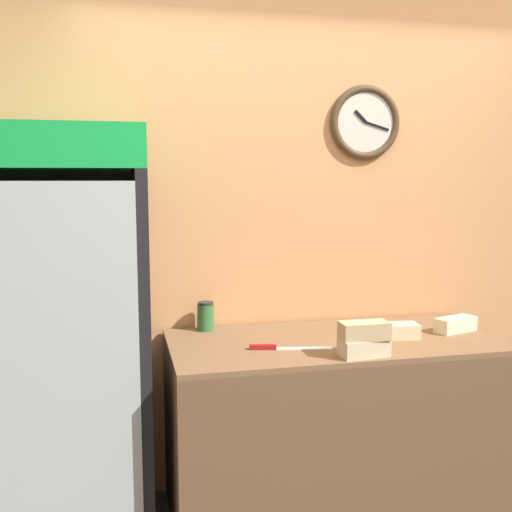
{
  "coord_description": "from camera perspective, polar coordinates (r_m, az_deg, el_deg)",
  "views": [
    {
      "loc": [
        -1.03,
        -1.74,
        1.66
      ],
      "look_at": [
        -0.43,
        0.88,
        1.31
      ],
      "focal_mm": 42.0,
      "sensor_mm": 36.0,
      "label": 1
    }
  ],
  "objects": [
    {
      "name": "chefs_knife",
      "position": [
        2.76,
        2.21,
        -8.71
      ],
      "size": [
        0.38,
        0.11,
        0.02
      ],
      "color": "silver",
      "rests_on": "prep_counter"
    },
    {
      "name": "prep_counter",
      "position": [
        3.11,
        7.78,
        -15.75
      ],
      "size": [
        1.64,
        0.75,
        0.89
      ],
      "color": "brown",
      "rests_on": "ground_plane"
    },
    {
      "name": "sandwich_stack_middle",
      "position": [
        2.66,
        10.31,
        -7.0
      ],
      "size": [
        0.21,
        0.1,
        0.08
      ],
      "color": "tan",
      "rests_on": "sandwich_stack_bottom"
    },
    {
      "name": "sandwich_stack_bottom",
      "position": [
        2.68,
        10.27,
        -8.58
      ],
      "size": [
        0.22,
        0.12,
        0.08
      ],
      "color": "beige",
      "rests_on": "prep_counter"
    },
    {
      "name": "condiment_jar",
      "position": [
        3.08,
        -4.82,
        -5.75
      ],
      "size": [
        0.09,
        0.09,
        0.15
      ],
      "color": "#336B38",
      "rests_on": "prep_counter"
    },
    {
      "name": "wall_back",
      "position": [
        3.27,
        5.48,
        1.99
      ],
      "size": [
        5.2,
        0.1,
        2.7
      ],
      "color": "tan",
      "rests_on": "ground_plane"
    },
    {
      "name": "beverage_cooler",
      "position": [
        2.86,
        -17.78,
        -5.78
      ],
      "size": [
        0.74,
        0.61,
        1.88
      ],
      "color": "black",
      "rests_on": "ground_plane"
    },
    {
      "name": "sandwich_flat_left",
      "position": [
        3.02,
        13.35,
        -6.94
      ],
      "size": [
        0.21,
        0.14,
        0.07
      ],
      "color": "beige",
      "rests_on": "prep_counter"
    },
    {
      "name": "sandwich_flat_right",
      "position": [
        3.22,
        18.46,
        -6.2
      ],
      "size": [
        0.24,
        0.15,
        0.07
      ],
      "color": "beige",
      "rests_on": "prep_counter"
    }
  ]
}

